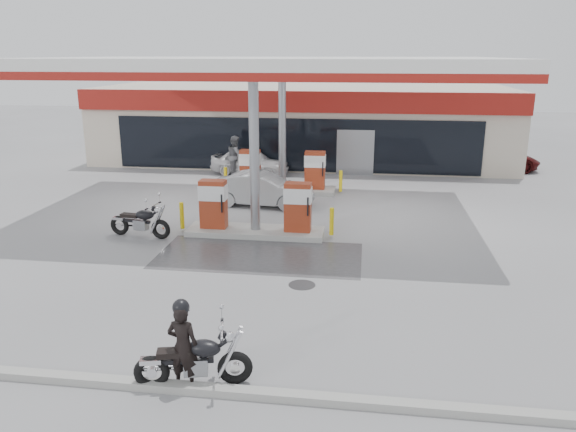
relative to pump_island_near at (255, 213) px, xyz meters
name	(u,v)px	position (x,y,z in m)	size (l,w,h in m)	color
ground	(243,255)	(0.00, -2.00, -0.71)	(90.00, 90.00, 0.00)	gray
wet_patch	(259,256)	(0.50, -2.00, -0.71)	(6.00, 3.00, 0.00)	#4C4C4F
drain_cover	(302,285)	(2.00, -4.00, -0.71)	(0.70, 0.70, 0.01)	#38383A
kerb	(158,386)	(0.00, -9.00, -0.64)	(28.00, 0.25, 0.15)	gray
store_building	(303,123)	(0.01, 13.94, 1.30)	(22.00, 8.22, 4.00)	beige
canopy	(270,67)	(0.00, 3.00, 4.56)	(16.00, 10.02, 5.51)	silver
pump_island_near	(255,213)	(0.00, 0.00, 0.00)	(5.14, 1.30, 1.78)	#9E9E99
pump_island_far	(282,175)	(0.00, 6.00, 0.00)	(5.14, 1.30, 1.78)	#9E9E99
main_motorcycle	(195,362)	(0.64, -8.78, -0.23)	(2.09, 0.85, 1.09)	black
biker_main	(183,346)	(0.45, -8.84, 0.09)	(0.58, 0.38, 1.60)	black
parked_motorcycle	(141,222)	(-3.62, -0.80, -0.22)	(2.16, 0.84, 1.11)	black
sedan_white	(250,162)	(-2.08, 9.20, -0.06)	(1.53, 3.81, 1.30)	silver
attendant	(235,156)	(-2.70, 8.80, 0.27)	(0.95, 0.74, 1.96)	#59595E
hatchback_silver	(262,189)	(-0.46, 3.60, -0.06)	(1.38, 3.96, 1.30)	gray
parked_car_left	(217,152)	(-4.50, 12.00, -0.11)	(1.69, 4.15, 1.20)	#B1B4B9
parked_car_right	(494,158)	(9.96, 12.00, -0.09)	(2.05, 4.44, 1.23)	#521112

